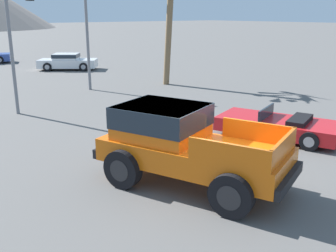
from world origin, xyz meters
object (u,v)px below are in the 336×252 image
parked_car_white (67,61)px  street_lamp_post (6,3)px  orange_pickup_truck (181,140)px  palm_tree_tall (168,0)px  traffic_light_main (64,14)px  red_convertible_car (278,126)px

parked_car_white → street_lamp_post: street_lamp_post is taller
orange_pickup_truck → parked_car_white: (6.80, 21.04, -0.50)m
parked_car_white → palm_tree_tall: palm_tree_tall is taller
parked_car_white → traffic_light_main: (-3.84, -8.30, 3.49)m
parked_car_white → palm_tree_tall: (1.92, -9.71, 4.26)m
street_lamp_post → palm_tree_tall: 9.66m
orange_pickup_truck → palm_tree_tall: size_ratio=0.81×
orange_pickup_truck → street_lamp_post: bearing=74.4°
traffic_light_main → palm_tree_tall: palm_tree_tall is taller
parked_car_white → street_lamp_post: 14.14m
parked_car_white → palm_tree_tall: bearing=49.1°
red_convertible_car → street_lamp_post: street_lamp_post is taller
orange_pickup_truck → palm_tree_tall: bearing=32.2°
orange_pickup_truck → street_lamp_post: (-0.80, 9.77, 3.41)m
red_convertible_car → traffic_light_main: (-2.13, 12.01, 3.70)m
parked_car_white → palm_tree_tall: size_ratio=0.70×
parked_car_white → street_lamp_post: bearing=3.9°
palm_tree_tall → parked_car_white: bearing=101.2°
parked_car_white → traffic_light_main: bearing=13.1°
palm_tree_tall → traffic_light_main: bearing=166.3°
orange_pickup_truck → red_convertible_car: bearing=-12.1°
orange_pickup_truck → street_lamp_post: 10.38m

